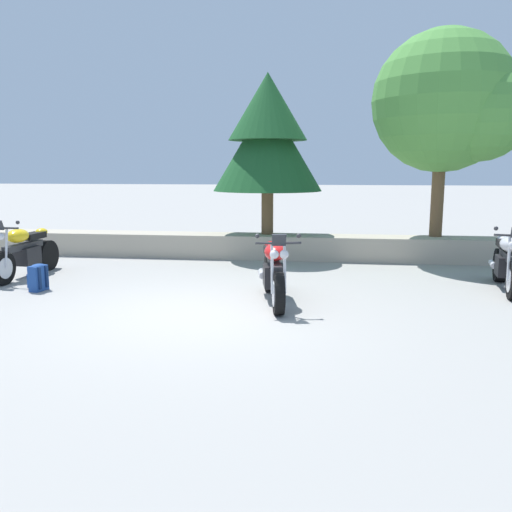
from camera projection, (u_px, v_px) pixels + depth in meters
name	position (u px, v px, depth m)	size (l,w,h in m)	color
ground_plane	(200.00, 312.00, 7.70)	(120.00, 120.00, 0.00)	gray
stone_wall	(247.00, 246.00, 12.35)	(36.00, 0.80, 0.55)	#A89E89
motorcycle_yellow_near_left	(24.00, 252.00, 10.08)	(0.67, 2.07, 1.18)	black
motorcycle_red_centre	(274.00, 272.00, 8.18)	(0.78, 2.05, 1.18)	black
motorcycle_silver_far_right	(507.00, 263.00, 9.00)	(0.69, 2.06, 1.18)	black
rider_backpack	(38.00, 277.00, 9.00)	(0.30, 0.33, 0.47)	navy
pine_tree_far_left	(268.00, 135.00, 12.02)	(2.52, 2.52, 3.68)	brown
leafy_tree_mid_left	(451.00, 104.00, 11.36)	(3.24, 3.08, 4.52)	brown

